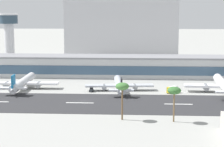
# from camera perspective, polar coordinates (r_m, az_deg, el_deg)

# --- Properties ---
(ground_plane) EXTENTS (1400.00, 1400.00, 0.00)m
(ground_plane) POSITION_cam_1_polar(r_m,az_deg,el_deg) (189.05, -3.67, -3.68)
(ground_plane) COLOR #9E9E99
(runway_strip) EXTENTS (800.00, 39.42, 0.08)m
(runway_strip) POSITION_cam_1_polar(r_m,az_deg,el_deg) (184.55, -3.85, -3.97)
(runway_strip) COLOR #2D2D30
(runway_strip) RESTS_ON ground_plane
(runway_centreline_dash_4) EXTENTS (12.00, 1.20, 0.01)m
(runway_centreline_dash_4) POSITION_cam_1_polar(r_m,az_deg,el_deg) (184.75, -4.36, -3.95)
(runway_centreline_dash_4) COLOR white
(runway_centreline_dash_4) RESTS_ON runway_strip
(runway_centreline_dash_5) EXTENTS (12.00, 1.20, 0.01)m
(runway_centreline_dash_5) POSITION_cam_1_polar(r_m,az_deg,el_deg) (183.92, 8.93, -4.09)
(runway_centreline_dash_5) COLOR white
(runway_centreline_dash_5) RESTS_ON runway_strip
(terminal_building) EXTENTS (180.33, 22.35, 12.50)m
(terminal_building) POSITION_cam_1_polar(r_m,az_deg,el_deg) (255.58, 2.06, 0.98)
(terminal_building) COLOR #B7BABC
(terminal_building) RESTS_ON ground_plane
(control_tower) EXTENTS (13.25, 13.25, 37.52)m
(control_tower) POSITION_cam_1_polar(r_m,az_deg,el_deg) (299.36, -13.66, 5.20)
(control_tower) COLOR silver
(control_tower) RESTS_ON ground_plane
(distant_hotel_block) EXTENTS (93.11, 33.50, 47.38)m
(distant_hotel_block) POSITION_cam_1_polar(r_m,az_deg,el_deg) (361.28, 1.31, 6.00)
(distant_hotel_block) COLOR #BCBCC1
(distant_hotel_block) RESTS_ON ground_plane
(airliner_blue_tail_gate_0) EXTENTS (36.85, 47.11, 9.83)m
(airliner_blue_tail_gate_0) POSITION_cam_1_polar(r_m,az_deg,el_deg) (220.88, -11.97, -1.23)
(airliner_blue_tail_gate_0) COLOR silver
(airliner_blue_tail_gate_0) RESTS_ON ground_plane
(airliner_black_tail_gate_1) EXTENTS (34.42, 42.78, 8.94)m
(airliner_black_tail_gate_1) POSITION_cam_1_polar(r_m,az_deg,el_deg) (210.96, 1.02, -1.58)
(airliner_black_tail_gate_1) COLOR silver
(airliner_black_tail_gate_1) RESTS_ON ground_plane
(airliner_navy_tail_gate_2) EXTENTS (38.72, 51.03, 10.65)m
(airliner_navy_tail_gate_2) POSITION_cam_1_polar(r_m,az_deg,el_deg) (213.48, 14.84, -1.60)
(airliner_navy_tail_gate_2) COLOR white
(airliner_navy_tail_gate_2) RESTS_ON ground_plane
(service_baggage_tug_0) EXTENTS (2.08, 3.31, 2.20)m
(service_baggage_tug_0) POSITION_cam_1_polar(r_m,az_deg,el_deg) (208.88, -2.78, -2.19)
(service_baggage_tug_0) COLOR #2D3338
(service_baggage_tug_0) RESTS_ON ground_plane
(service_box_truck_1) EXTENTS (5.77, 6.09, 3.25)m
(service_box_truck_1) POSITION_cam_1_polar(r_m,az_deg,el_deg) (207.19, 8.09, -2.15)
(service_box_truck_1) COLOR gold
(service_box_truck_1) RESTS_ON ground_plane
(palm_tree_0) EXTENTS (4.97, 4.97, 13.84)m
(palm_tree_0) POSITION_cam_1_polar(r_m,az_deg,el_deg) (154.34, 1.39, -1.89)
(palm_tree_0) COLOR brown
(palm_tree_0) RESTS_ON ground_plane
(palm_tree_1) EXTENTS (4.91, 4.91, 12.86)m
(palm_tree_1) POSITION_cam_1_polar(r_m,az_deg,el_deg) (153.29, 8.36, -2.38)
(palm_tree_1) COLOR brown
(palm_tree_1) RESTS_ON ground_plane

